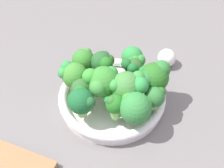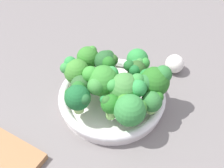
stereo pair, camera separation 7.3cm
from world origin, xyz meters
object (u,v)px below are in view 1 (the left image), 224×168
at_px(bowl, 112,98).
at_px(broccoli_floret_11, 128,86).
at_px(broccoli_floret_0, 153,76).
at_px(broccoli_floret_7, 84,60).
at_px(broccoli_floret_12, 133,58).
at_px(broccoli_floret_5, 103,62).
at_px(broccoli_floret_8, 136,107).
at_px(broccoli_floret_3, 73,75).
at_px(broccoli_floret_6, 81,100).
at_px(broccoli_floret_9, 155,97).
at_px(broccoli_floret_1, 114,104).
at_px(garlic_bulb, 167,58).
at_px(broccoli_floret_2, 133,68).
at_px(broccoli_floret_4, 102,82).
at_px(broccoli_floret_10, 82,90).

height_order(bowl, broccoli_floret_11, broccoli_floret_11).
xyz_separation_m(broccoli_floret_0, broccoli_floret_7, (-0.03, -0.16, -0.01)).
xyz_separation_m(broccoli_floret_11, broccoli_floret_12, (-0.10, -0.00, -0.01)).
bearing_deg(broccoli_floret_5, broccoli_floret_8, 38.17).
xyz_separation_m(broccoli_floret_3, broccoli_floret_12, (-0.08, 0.12, -0.01)).
xyz_separation_m(bowl, broccoli_floret_3, (-0.00, -0.09, 0.06)).
distance_m(broccoli_floret_6, broccoli_floret_8, 0.11).
height_order(broccoli_floret_5, broccoli_floret_9, broccoli_floret_5).
bearing_deg(broccoli_floret_1, broccoli_floret_12, 172.75).
bearing_deg(garlic_bulb, broccoli_floret_2, -35.66).
xyz_separation_m(broccoli_floret_2, garlic_bulb, (-0.10, 0.07, -0.05)).
distance_m(broccoli_floret_0, broccoli_floret_6, 0.16).
relative_size(broccoli_floret_3, garlic_bulb, 1.46).
bearing_deg(broccoli_floret_9, broccoli_floret_12, -150.63).
bearing_deg(broccoli_floret_5, broccoli_floret_7, -94.15).
bearing_deg(broccoli_floret_7, broccoli_floret_9, 66.36).
distance_m(bowl, broccoli_floret_0, 0.11).
xyz_separation_m(broccoli_floret_5, broccoli_floret_11, (0.07, 0.07, 0.00)).
height_order(broccoli_floret_5, garlic_bulb, broccoli_floret_5).
height_order(broccoli_floret_6, broccoli_floret_12, broccoli_floret_6).
height_order(broccoli_floret_4, broccoli_floret_7, broccoli_floret_4).
xyz_separation_m(broccoli_floret_1, broccoli_floret_10, (-0.03, -0.07, -0.01)).
relative_size(broccoli_floret_0, broccoli_floret_4, 0.98).
bearing_deg(broccoli_floret_1, broccoli_floret_9, 117.09).
bearing_deg(broccoli_floret_8, broccoli_floret_1, -91.05).
xyz_separation_m(broccoli_floret_12, garlic_bulb, (-0.07, 0.08, -0.05)).
relative_size(broccoli_floret_0, broccoli_floret_2, 1.24).
bearing_deg(broccoli_floret_3, broccoli_floret_11, 81.15).
xyz_separation_m(broccoli_floret_0, broccoli_floret_11, (0.04, -0.05, -0.00)).
bearing_deg(broccoli_floret_8, broccoli_floret_3, -114.67).
distance_m(broccoli_floret_1, garlic_bulb, 0.24).
distance_m(broccoli_floret_3, broccoli_floret_5, 0.07).
bearing_deg(bowl, broccoli_floret_5, -149.19).
relative_size(broccoli_floret_8, broccoli_floret_12, 1.24).
distance_m(broccoli_floret_5, broccoli_floret_6, 0.12).
bearing_deg(broccoli_floret_6, garlic_bulb, 142.87).
bearing_deg(broccoli_floret_9, broccoli_floret_11, -96.10).
relative_size(broccoli_floret_11, garlic_bulb, 1.78).
distance_m(broccoli_floret_0, broccoli_floret_1, 0.11).
xyz_separation_m(broccoli_floret_2, broccoli_floret_8, (0.11, 0.02, 0.00)).
distance_m(broccoli_floret_0, broccoli_floret_12, 0.08).
relative_size(broccoli_floret_8, broccoli_floret_10, 1.30).
bearing_deg(broccoli_floret_5, broccoli_floret_6, -11.00).
bearing_deg(broccoli_floret_4, broccoli_floret_9, 85.56).
bearing_deg(broccoli_floret_12, bowl, -22.16).
relative_size(broccoli_floret_0, broccoli_floret_10, 1.40).
distance_m(broccoli_floret_1, broccoli_floret_12, 0.15).
xyz_separation_m(broccoli_floret_4, garlic_bulb, (-0.16, 0.13, -0.06)).
bearing_deg(broccoli_floret_12, broccoli_floret_0, 39.03).
bearing_deg(broccoli_floret_7, broccoli_floret_4, 40.71).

